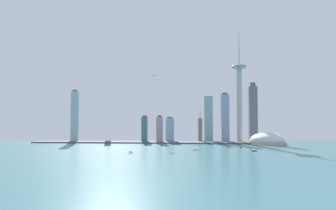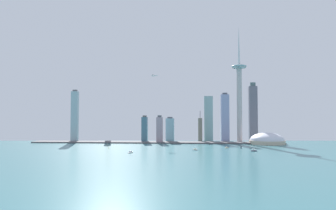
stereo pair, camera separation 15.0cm
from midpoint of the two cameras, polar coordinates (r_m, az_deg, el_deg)
ground_plane at (r=464.97m, az=-8.32°, el=-11.63°), size 6000.00×6000.00×0.00m
waterfront_pier at (r=913.73m, az=-2.25°, el=-7.02°), size 745.67×53.99×3.64m
observation_tower at (r=944.76m, az=13.24°, el=3.06°), size 45.80×45.80×357.38m
stadium_dome at (r=920.73m, az=18.10°, el=-6.40°), size 100.69×100.69×44.76m
skyscraper_0 at (r=986.32m, az=7.62°, el=-2.55°), size 27.61×12.45×145.35m
skyscraper_1 at (r=936.13m, az=-4.41°, el=-4.59°), size 17.34×21.98×82.41m
skyscraper_2 at (r=960.88m, az=6.07°, el=-4.66°), size 12.45×14.28×96.96m
skyscraper_3 at (r=993.50m, az=-17.12°, el=-2.04°), size 20.31×15.40×163.24m
skyscraper_4 at (r=1035.09m, az=-11.13°, el=-2.43°), size 14.57×17.34×165.18m
skyscraper_5 at (r=956.25m, az=10.64°, el=-2.42°), size 24.92×25.01×152.75m
skyscraper_6 at (r=1000.27m, az=15.69°, el=-1.48°), size 26.03×16.28×187.86m
skyscraper_7 at (r=917.39m, az=-1.59°, el=-4.65°), size 17.64×25.17×82.84m
skyscraper_8 at (r=954.32m, az=0.37°, el=-4.68°), size 26.02×22.48×78.11m
boat_0 at (r=770.61m, az=10.97°, el=-7.86°), size 10.31×10.56×9.19m
boat_1 at (r=657.86m, az=-7.06°, el=-8.80°), size 7.37×18.21×4.35m
boat_2 at (r=710.65m, az=5.13°, el=-8.33°), size 13.06×5.28×10.76m
boat_3 at (r=713.43m, az=15.87°, el=-8.26°), size 13.24×3.70×9.64m
boat_4 at (r=771.96m, az=13.56°, el=-7.79°), size 2.25×6.16×8.87m
channel_buoy_0 at (r=769.24m, az=-11.06°, el=-7.87°), size 1.89×1.89×2.63m
airplane at (r=933.36m, az=-2.53°, el=5.53°), size 20.57×21.37×7.13m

